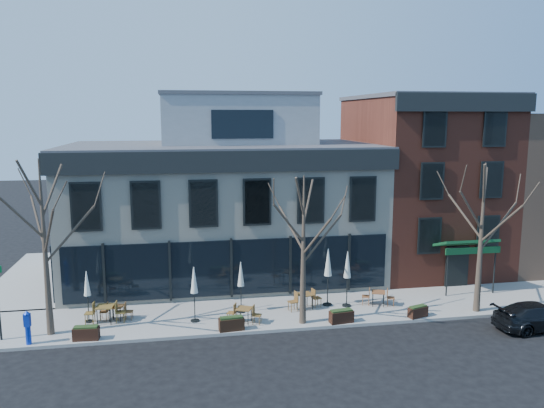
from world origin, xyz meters
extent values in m
plane|color=black|center=(0.00, 0.00, 0.00)|extent=(120.00, 120.00, 0.00)
cube|color=gray|center=(3.25, -2.15, 0.07)|extent=(33.50, 4.70, 0.15)
cube|color=gray|center=(-11.25, 6.00, 0.07)|extent=(4.50, 12.00, 0.15)
cube|color=beige|center=(0.00, 5.00, 4.00)|extent=(18.00, 10.00, 8.00)
cube|color=#47474C|center=(0.00, 5.00, 8.05)|extent=(18.30, 10.30, 0.30)
cube|color=black|center=(0.00, -0.12, 7.55)|extent=(18.30, 0.25, 1.10)
cube|color=black|center=(-9.12, 5.00, 7.55)|extent=(0.25, 10.30, 1.10)
cube|color=black|center=(0.00, -0.06, 1.90)|extent=(17.20, 0.12, 3.00)
cube|color=black|center=(-9.06, 4.00, 1.90)|extent=(0.12, 7.50, 3.00)
cube|color=gray|center=(1.00, 6.00, 9.60)|extent=(9.00, 6.50, 3.00)
cube|color=brown|center=(13.00, 5.00, 5.50)|extent=(8.00, 10.00, 11.00)
cube|color=#47474C|center=(13.00, 5.00, 11.05)|extent=(8.20, 10.20, 0.25)
cube|color=black|center=(13.00, -0.12, 10.60)|extent=(8.20, 0.25, 1.00)
cube|color=#0D391C|center=(13.00, -0.85, 2.90)|extent=(3.20, 1.66, 0.67)
cube|color=black|center=(13.00, -0.05, 1.25)|extent=(1.40, 0.10, 2.50)
cone|color=#382B21|center=(-8.50, -3.20, 4.11)|extent=(0.34, 0.34, 7.92)
cylinder|color=#382B21|center=(-7.43, -3.01, 4.68)|extent=(2.23, 0.50, 2.48)
cylinder|color=#382B21|center=(-8.95, -2.23, 5.14)|extent=(1.03, 2.05, 2.14)
cylinder|color=#382B21|center=(-9.34, -3.51, 5.65)|extent=(1.80, 0.75, 2.21)
cylinder|color=#382B21|center=(-8.05, -4.16, 5.05)|extent=(1.03, 2.04, 2.28)
cone|color=#382B21|center=(3.00, -3.90, 3.67)|extent=(0.34, 0.34, 7.04)
cylinder|color=#382B21|center=(3.95, -3.73, 4.18)|extent=(2.00, 0.46, 2.21)
cylinder|color=#382B21|center=(2.60, -3.04, 4.59)|extent=(0.93, 1.84, 1.91)
cylinder|color=#382B21|center=(2.25, -4.17, 5.04)|extent=(1.61, 0.68, 1.97)
cylinder|color=#382B21|center=(3.40, -4.76, 4.51)|extent=(0.93, 1.83, 2.03)
cone|color=#382B21|center=(12.00, -3.90, 3.89)|extent=(0.34, 0.34, 7.48)
cylinder|color=#382B21|center=(13.01, -3.72, 4.43)|extent=(2.12, 0.48, 2.35)
cylinder|color=#382B21|center=(11.57, -2.99, 4.86)|extent=(0.98, 1.94, 2.03)
cylinder|color=#382B21|center=(11.20, -4.19, 5.35)|extent=(1.71, 0.71, 2.09)
cylinder|color=#382B21|center=(12.42, -4.81, 4.78)|extent=(0.98, 1.94, 2.16)
imported|color=black|center=(13.76, -6.18, 0.62)|extent=(4.41, 2.04, 1.25)
cylinder|color=#0D2EB0|center=(-9.18, -4.20, 0.55)|extent=(0.23, 0.23, 0.80)
cube|color=#0D2EB0|center=(-9.18, -4.20, 1.24)|extent=(0.29, 0.25, 0.57)
cone|color=#0D2EB0|center=(-9.18, -4.20, 1.59)|extent=(0.30, 0.30, 0.14)
cube|color=brown|center=(-6.23, -2.27, 0.96)|extent=(0.84, 0.84, 0.04)
cylinder|color=black|center=(-6.57, -2.55, 0.55)|extent=(0.04, 0.04, 0.79)
cylinder|color=black|center=(-5.95, -2.60, 0.55)|extent=(0.04, 0.04, 0.79)
cylinder|color=black|center=(-6.51, -1.94, 0.55)|extent=(0.04, 0.04, 0.79)
cylinder|color=black|center=(-5.90, -1.99, 0.55)|extent=(0.04, 0.04, 0.79)
cube|color=brown|center=(-5.76, -1.99, 0.82)|extent=(0.74, 0.74, 0.04)
cylinder|color=black|center=(-6.05, -2.20, 0.48)|extent=(0.04, 0.04, 0.66)
cylinder|color=black|center=(-5.55, -2.28, 0.48)|extent=(0.04, 0.04, 0.66)
cylinder|color=black|center=(-5.97, -1.69, 0.48)|extent=(0.04, 0.04, 0.66)
cylinder|color=black|center=(-5.47, -1.78, 0.48)|extent=(0.04, 0.04, 0.66)
cube|color=brown|center=(0.26, -3.43, 0.86)|extent=(0.90, 0.90, 0.04)
cylinder|color=black|center=(-0.10, -3.57, 0.50)|extent=(0.04, 0.04, 0.70)
cylinder|color=black|center=(0.40, -3.79, 0.50)|extent=(0.04, 0.04, 0.70)
cylinder|color=black|center=(0.12, -3.07, 0.50)|extent=(0.04, 0.04, 0.70)
cylinder|color=black|center=(0.62, -3.29, 0.50)|extent=(0.04, 0.04, 0.70)
cube|color=brown|center=(3.53, -2.13, 0.92)|extent=(0.90, 0.90, 0.04)
cylinder|color=black|center=(3.32, -2.49, 0.53)|extent=(0.04, 0.04, 0.76)
cylinder|color=black|center=(3.89, -2.34, 0.53)|extent=(0.04, 0.04, 0.76)
cylinder|color=black|center=(3.17, -1.92, 0.53)|extent=(0.04, 0.04, 0.76)
cylinder|color=black|center=(3.74, -1.77, 0.53)|extent=(0.04, 0.04, 0.76)
cube|color=brown|center=(7.40, -2.28, 0.86)|extent=(0.88, 0.88, 0.04)
cylinder|color=black|center=(7.05, -2.44, 0.50)|extent=(0.04, 0.04, 0.70)
cylinder|color=black|center=(7.56, -2.63, 0.50)|extent=(0.04, 0.04, 0.70)
cylinder|color=black|center=(7.24, -1.93, 0.50)|extent=(0.04, 0.04, 0.70)
cylinder|color=black|center=(7.75, -2.12, 0.50)|extent=(0.04, 0.04, 0.70)
cylinder|color=black|center=(-7.03, -2.03, 0.18)|extent=(0.40, 0.40, 0.05)
cylinder|color=black|center=(-7.03, -2.03, 1.15)|extent=(0.05, 0.05, 2.00)
cone|color=white|center=(-7.03, -2.03, 2.06)|extent=(0.33, 0.33, 1.18)
cylinder|color=black|center=(-2.04, -2.83, 0.18)|extent=(0.43, 0.43, 0.06)
cylinder|color=black|center=(-2.04, -2.83, 1.22)|extent=(0.05, 0.05, 2.15)
cone|color=silver|center=(-2.04, -2.83, 2.20)|extent=(0.35, 0.35, 1.27)
cylinder|color=black|center=(0.28, -2.02, 0.18)|extent=(0.41, 0.41, 0.06)
cylinder|color=black|center=(0.28, -2.02, 1.19)|extent=(0.05, 0.05, 2.07)
cone|color=beige|center=(0.28, -2.02, 2.13)|extent=(0.34, 0.34, 1.22)
cylinder|color=black|center=(4.81, -1.81, 0.18)|extent=(0.48, 0.48, 0.07)
cylinder|color=black|center=(4.81, -1.81, 1.36)|extent=(0.05, 0.05, 2.41)
cone|color=silver|center=(4.81, -1.81, 2.45)|extent=(0.39, 0.39, 1.43)
cylinder|color=black|center=(5.75, -2.12, 0.18)|extent=(0.47, 0.47, 0.06)
cylinder|color=black|center=(5.75, -2.12, 1.31)|extent=(0.05, 0.05, 2.33)
cone|color=beige|center=(5.75, -2.12, 2.37)|extent=(0.38, 0.38, 1.37)
cube|color=black|center=(-6.81, -4.14, 0.43)|extent=(1.14, 0.52, 0.56)
cube|color=#1E3314|center=(-6.81, -4.14, 0.73)|extent=(1.02, 0.42, 0.09)
cube|color=black|center=(-0.42, -4.20, 0.44)|extent=(1.19, 0.57, 0.57)
cube|color=#1E3314|center=(-0.42, -4.20, 0.75)|extent=(1.06, 0.46, 0.09)
cube|color=black|center=(4.82, -4.20, 0.43)|extent=(1.19, 0.60, 0.57)
cube|color=#1E3314|center=(4.82, -4.20, 0.74)|extent=(1.06, 0.50, 0.09)
cube|color=black|center=(8.72, -4.16, 0.40)|extent=(1.08, 0.70, 0.50)
cube|color=#1E3314|center=(8.72, -4.16, 0.67)|extent=(0.96, 0.59, 0.08)
camera|label=1|loc=(-2.58, -27.21, 9.86)|focal=35.00mm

